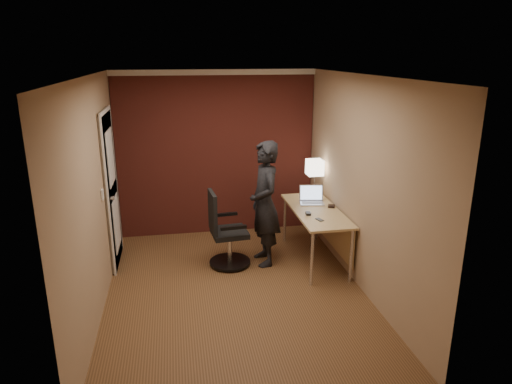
# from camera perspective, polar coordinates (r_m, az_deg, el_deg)

# --- Properties ---
(room) EXTENTS (4.00, 4.00, 4.00)m
(room) POSITION_cam_1_polar(r_m,az_deg,el_deg) (6.54, -6.96, 4.88)
(room) COLOR brown
(room) RESTS_ON ground
(desk) EXTENTS (0.60, 1.50, 0.73)m
(desk) POSITION_cam_1_polar(r_m,az_deg,el_deg) (6.19, 8.09, -3.25)
(desk) COLOR #D6B27B
(desk) RESTS_ON ground
(desk_lamp) EXTENTS (0.22, 0.22, 0.54)m
(desk_lamp) POSITION_cam_1_polar(r_m,az_deg,el_deg) (6.60, 7.35, 3.01)
(desk_lamp) COLOR silver
(desk_lamp) RESTS_ON desk
(laptop) EXTENTS (0.37, 0.31, 0.23)m
(laptop) POSITION_cam_1_polar(r_m,az_deg,el_deg) (6.39, 6.95, -0.74)
(laptop) COLOR silver
(laptop) RESTS_ON desk
(mouse) EXTENTS (0.07, 0.11, 0.03)m
(mouse) POSITION_cam_1_polar(r_m,az_deg,el_deg) (5.91, 6.53, -2.69)
(mouse) COLOR black
(mouse) RESTS_ON desk
(phone) EXTENTS (0.09, 0.13, 0.01)m
(phone) POSITION_cam_1_polar(r_m,az_deg,el_deg) (5.75, 7.94, -3.44)
(phone) COLOR black
(phone) RESTS_ON desk
(wallet) EXTENTS (0.12, 0.14, 0.02)m
(wallet) POSITION_cam_1_polar(r_m,az_deg,el_deg) (6.25, 9.40, -1.75)
(wallet) COLOR black
(wallet) RESTS_ON desk
(office_chair) EXTENTS (0.55, 0.59, 1.01)m
(office_chair) POSITION_cam_1_polar(r_m,az_deg,el_deg) (6.03, -3.93, -5.27)
(office_chair) COLOR black
(office_chair) RESTS_ON ground
(person) EXTENTS (0.45, 0.64, 1.67)m
(person) POSITION_cam_1_polar(r_m,az_deg,el_deg) (5.97, 1.08, -1.48)
(person) COLOR black
(person) RESTS_ON ground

